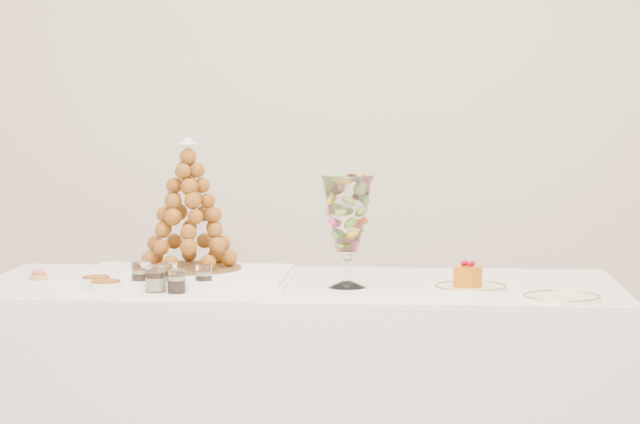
{
  "coord_description": "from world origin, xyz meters",
  "views": [
    {
      "loc": [
        0.24,
        -3.37,
        1.29
      ],
      "look_at": [
        -0.02,
        0.22,
        0.97
      ],
      "focal_mm": 70.0,
      "sensor_mm": 36.0,
      "label": 1
    }
  ],
  "objects": [
    {
      "name": "buffet_table",
      "position": [
        -0.09,
        0.37,
        0.37
      ],
      "size": [
        1.96,
        0.8,
        0.74
      ],
      "rotation": [
        0.0,
        0.0,
        -0.01
      ],
      "color": "white",
      "rests_on": "ground"
    },
    {
      "name": "verrine_b",
      "position": [
        -0.47,
        0.24,
        0.78
      ],
      "size": [
        0.07,
        0.07,
        0.08
      ],
      "primitive_type": "cylinder",
      "rotation": [
        0.0,
        0.0,
        -0.19
      ],
      "color": "white",
      "rests_on": "buffet_table"
    },
    {
      "name": "verrine_c",
      "position": [
        -0.37,
        0.27,
        0.78
      ],
      "size": [
        0.06,
        0.06,
        0.07
      ],
      "primitive_type": "cylinder",
      "rotation": [
        0.0,
        0.0,
        0.25
      ],
      "color": "white",
      "rests_on": "buffet_table"
    },
    {
      "name": "verrine_e",
      "position": [
        -0.43,
        0.15,
        0.78
      ],
      "size": [
        0.06,
        0.06,
        0.07
      ],
      "primitive_type": "cylinder",
      "rotation": [
        0.0,
        0.0,
        -0.18
      ],
      "color": "white",
      "rests_on": "buffet_table"
    },
    {
      "name": "macaron_vase",
      "position": [
        0.06,
        0.3,
        0.96
      ],
      "size": [
        0.15,
        0.15,
        0.33
      ],
      "color": "white",
      "rests_on": "buffet_table"
    },
    {
      "name": "verrine_a",
      "position": [
        -0.55,
        0.26,
        0.78
      ],
      "size": [
        0.06,
        0.06,
        0.08
      ],
      "primitive_type": "cylinder",
      "rotation": [
        0.0,
        0.0,
        -0.04
      ],
      "color": "white",
      "rests_on": "buffet_table"
    },
    {
      "name": "ramekin_back",
      "position": [
        -0.69,
        0.25,
        0.76
      ],
      "size": [
        0.09,
        0.09,
        0.03
      ],
      "primitive_type": "cylinder",
      "color": "white",
      "rests_on": "buffet_table"
    },
    {
      "name": "ramekin_front",
      "position": [
        -0.64,
        0.16,
        0.76
      ],
      "size": [
        0.1,
        0.1,
        0.03
      ],
      "primitive_type": "cylinder",
      "color": "white",
      "rests_on": "buffet_table"
    },
    {
      "name": "pink_tart",
      "position": [
        -0.9,
        0.39,
        0.76
      ],
      "size": [
        0.06,
        0.06,
        0.04
      ],
      "color": "tan",
      "rests_on": "buffet_table"
    },
    {
      "name": "mousse_cake",
      "position": [
        0.42,
        0.28,
        0.78
      ],
      "size": [
        0.09,
        0.09,
        0.08
      ],
      "color": "#C76509",
      "rests_on": "cake_plate"
    },
    {
      "name": "verrine_d",
      "position": [
        -0.49,
        0.17,
        0.78
      ],
      "size": [
        0.07,
        0.07,
        0.08
      ],
      "primitive_type": "cylinder",
      "rotation": [
        0.0,
        0.0,
        0.16
      ],
      "color": "white",
      "rests_on": "buffet_table"
    },
    {
      "name": "spare_plate",
      "position": [
        0.67,
        0.11,
        0.75
      ],
      "size": [
        0.22,
        0.22,
        0.01
      ],
      "primitive_type": "cylinder",
      "color": "white",
      "rests_on": "buffet_table"
    },
    {
      "name": "croquembouche",
      "position": [
        -0.46,
        0.52,
        0.97
      ],
      "size": [
        0.33,
        0.33,
        0.41
      ],
      "rotation": [
        0.0,
        0.0,
        0.04
      ],
      "color": "brown",
      "rests_on": "lace_tray"
    },
    {
      "name": "cake_plate",
      "position": [
        0.43,
        0.28,
        0.75
      ],
      "size": [
        0.22,
        0.22,
        0.01
      ],
      "primitive_type": "cylinder",
      "color": "white",
      "rests_on": "buffet_table"
    },
    {
      "name": "lace_tray",
      "position": [
        -0.45,
        0.43,
        0.75
      ],
      "size": [
        0.64,
        0.48,
        0.02
      ],
      "primitive_type": "cube",
      "rotation": [
        0.0,
        0.0,
        -0.0
      ],
      "color": "white",
      "rests_on": "buffet_table"
    }
  ]
}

